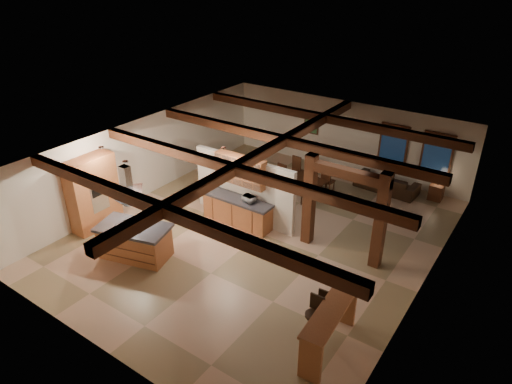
# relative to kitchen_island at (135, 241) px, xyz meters

# --- Properties ---
(ground) EXTENTS (12.00, 12.00, 0.00)m
(ground) POSITION_rel_kitchen_island_xyz_m (2.34, 3.07, -0.52)
(ground) COLOR tan
(ground) RESTS_ON ground
(room_walls) EXTENTS (12.00, 12.00, 12.00)m
(room_walls) POSITION_rel_kitchen_island_xyz_m (2.34, 3.07, 1.26)
(room_walls) COLOR silver
(room_walls) RESTS_ON ground
(ceiling_beams) EXTENTS (10.00, 12.00, 0.28)m
(ceiling_beams) POSITION_rel_kitchen_island_xyz_m (2.34, 3.07, 2.24)
(ceiling_beams) COLOR #3A1E0E
(ceiling_beams) RESTS_ON room_walls
(timber_posts) EXTENTS (2.50, 0.30, 2.90)m
(timber_posts) POSITION_rel_kitchen_island_xyz_m (4.84, 3.57, 1.25)
(timber_posts) COLOR #3A1E0E
(timber_posts) RESTS_ON ground
(partition_wall) EXTENTS (3.80, 0.18, 2.20)m
(partition_wall) POSITION_rel_kitchen_island_xyz_m (1.34, 3.57, 0.58)
(partition_wall) COLOR silver
(partition_wall) RESTS_ON ground
(pantry_cabinet) EXTENTS (0.67, 1.60, 2.40)m
(pantry_cabinet) POSITION_rel_kitchen_island_xyz_m (-2.33, 0.47, 0.68)
(pantry_cabinet) COLOR #A46135
(pantry_cabinet) RESTS_ON ground
(back_counter) EXTENTS (2.50, 0.66, 0.94)m
(back_counter) POSITION_rel_kitchen_island_xyz_m (1.34, 3.18, -0.04)
(back_counter) COLOR #A46135
(back_counter) RESTS_ON ground
(upper_display_cabinet) EXTENTS (1.80, 0.36, 0.95)m
(upper_display_cabinet) POSITION_rel_kitchen_island_xyz_m (1.34, 3.38, 1.33)
(upper_display_cabinet) COLOR #A46135
(upper_display_cabinet) RESTS_ON partition_wall
(range_hood) EXTENTS (1.10, 1.10, 1.40)m
(range_hood) POSITION_rel_kitchen_island_xyz_m (0.00, 0.00, 1.26)
(range_hood) COLOR silver
(range_hood) RESTS_ON room_walls
(back_windows) EXTENTS (2.70, 0.07, 1.70)m
(back_windows) POSITION_rel_kitchen_island_xyz_m (5.14, 9.00, 0.98)
(back_windows) COLOR #3A1E0E
(back_windows) RESTS_ON room_walls
(framed_art) EXTENTS (0.65, 0.05, 0.85)m
(framed_art) POSITION_rel_kitchen_island_xyz_m (0.84, 9.01, 1.18)
(framed_art) COLOR #3A1E0E
(framed_art) RESTS_ON room_walls
(recessed_cans) EXTENTS (3.16, 2.46, 0.03)m
(recessed_cans) POSITION_rel_kitchen_island_xyz_m (-0.20, 1.14, 2.35)
(recessed_cans) COLOR silver
(recessed_cans) RESTS_ON room_walls
(kitchen_island) EXTENTS (2.29, 1.61, 1.03)m
(kitchen_island) POSITION_rel_kitchen_island_xyz_m (0.00, 0.00, 0.00)
(kitchen_island) COLOR #A46135
(kitchen_island) RESTS_ON ground
(dining_table) EXTENTS (1.78, 1.20, 0.57)m
(dining_table) POSITION_rel_kitchen_island_xyz_m (2.03, 6.34, -0.23)
(dining_table) COLOR #3A1D0E
(dining_table) RESTS_ON ground
(sofa) EXTENTS (2.38, 1.07, 0.68)m
(sofa) POSITION_rel_kitchen_island_xyz_m (4.51, 8.27, -0.18)
(sofa) COLOR black
(sofa) RESTS_ON ground
(microwave) EXTENTS (0.44, 0.33, 0.22)m
(microwave) POSITION_rel_kitchen_island_xyz_m (1.80, 3.18, 0.53)
(microwave) COLOR #BABABF
(microwave) RESTS_ON back_counter
(bar_counter) EXTENTS (0.68, 2.22, 1.15)m
(bar_counter) POSITION_rel_kitchen_island_xyz_m (6.25, -0.02, 0.26)
(bar_counter) COLOR #A46135
(bar_counter) RESTS_ON ground
(side_table) EXTENTS (0.47, 0.47, 0.58)m
(side_table) POSITION_rel_kitchen_island_xyz_m (6.25, 8.61, -0.23)
(side_table) COLOR #3A1E0E
(side_table) RESTS_ON ground
(table_lamp) EXTENTS (0.30, 0.30, 0.35)m
(table_lamp) POSITION_rel_kitchen_island_xyz_m (6.25, 8.61, 0.31)
(table_lamp) COLOR black
(table_lamp) RESTS_ON side_table
(bar_stool_a) EXTENTS (0.41, 0.41, 1.18)m
(bar_stool_a) POSITION_rel_kitchen_island_xyz_m (5.82, 0.05, 0.08)
(bar_stool_a) COLOR black
(bar_stool_a) RESTS_ON ground
(bar_stool_b) EXTENTS (0.40, 0.40, 1.14)m
(bar_stool_b) POSITION_rel_kitchen_island_xyz_m (5.89, 0.34, 0.06)
(bar_stool_b) COLOR black
(bar_stool_b) RESTS_ON ground
(dining_chairs) EXTENTS (1.87, 1.87, 1.13)m
(dining_chairs) POSITION_rel_kitchen_island_xyz_m (2.03, 6.34, 0.05)
(dining_chairs) COLOR #3A1E0E
(dining_chairs) RESTS_ON ground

